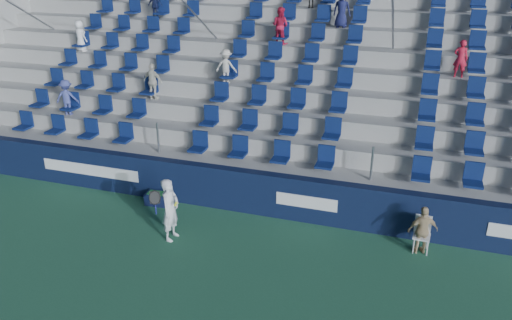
# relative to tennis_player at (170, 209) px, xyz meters

# --- Properties ---
(ground) EXTENTS (70.00, 70.00, 0.00)m
(ground) POSITION_rel_tennis_player_xyz_m (1.48, -1.25, -0.80)
(ground) COLOR #2B6646
(ground) RESTS_ON ground
(sponsor_wall) EXTENTS (24.00, 0.32, 1.20)m
(sponsor_wall) POSITION_rel_tennis_player_xyz_m (1.48, 1.90, -0.20)
(sponsor_wall) COLOR #0F1837
(sponsor_wall) RESTS_ON ground
(grandstand) EXTENTS (24.00, 8.17, 6.63)m
(grandstand) POSITION_rel_tennis_player_xyz_m (1.47, 6.99, 1.33)
(grandstand) COLOR #9E9D98
(grandstand) RESTS_ON ground
(tennis_player) EXTENTS (0.69, 0.64, 1.60)m
(tennis_player) POSITION_rel_tennis_player_xyz_m (0.00, 0.00, 0.00)
(tennis_player) COLOR silver
(tennis_player) RESTS_ON ground
(line_judge_chair) EXTENTS (0.41, 0.42, 0.87)m
(line_judge_chair) POSITION_rel_tennis_player_xyz_m (5.85, 1.39, -0.31)
(line_judge_chair) COLOR white
(line_judge_chair) RESTS_ON ground
(line_judge) EXTENTS (0.76, 0.51, 1.20)m
(line_judge) POSITION_rel_tennis_player_xyz_m (5.85, 1.25, -0.20)
(line_judge) COLOR tan
(line_judge) RESTS_ON ground
(ball_bin) EXTENTS (0.64, 0.44, 0.35)m
(ball_bin) POSITION_rel_tennis_player_xyz_m (-1.22, 1.50, -0.61)
(ball_bin) COLOR #0F1739
(ball_bin) RESTS_ON ground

